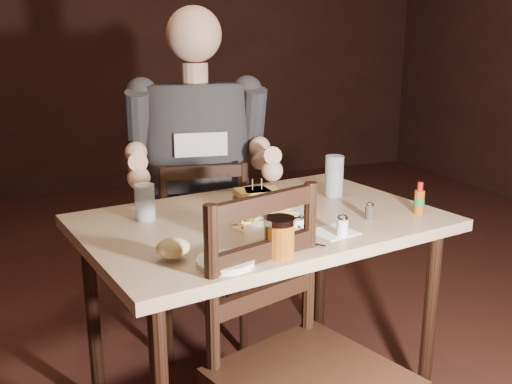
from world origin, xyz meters
name	(u,v)px	position (x,y,z in m)	size (l,w,h in m)	color
room_shell	(318,32)	(0.00, 0.00, 1.40)	(7.00, 7.00, 7.00)	black
main_table	(261,239)	(-0.24, -0.05, 0.69)	(1.34, 1.00, 0.77)	tan
chair_far	(200,252)	(-0.29, 0.52, 0.44)	(0.41, 0.45, 0.89)	black
chair_near	(312,380)	(-0.33, -0.62, 0.49)	(0.45, 0.49, 0.97)	black
diner	(198,136)	(-0.30, 0.47, 0.98)	(0.61, 0.48, 1.05)	#2E2E33
dinner_plate	(275,214)	(-0.18, -0.05, 0.78)	(0.28, 0.28, 0.02)	white
sandwich_left	(262,191)	(-0.20, 0.04, 0.84)	(0.12, 0.10, 0.10)	gold
sandwich_right	(252,192)	(-0.23, 0.04, 0.84)	(0.12, 0.10, 0.10)	gold
fries_pile	(264,215)	(-0.26, -0.13, 0.80)	(0.25, 0.18, 0.04)	#E2C759
ketchup_dollop	(275,214)	(-0.21, -0.10, 0.79)	(0.05, 0.05, 0.01)	maroon
glass_left	(145,202)	(-0.62, 0.07, 0.83)	(0.07, 0.07, 0.13)	silver
glass_right	(334,176)	(0.14, 0.08, 0.85)	(0.07, 0.07, 0.17)	silver
hot_sauce	(419,198)	(0.31, -0.23, 0.83)	(0.04, 0.04, 0.12)	#8C4310
salt_shaker	(342,226)	(-0.08, -0.33, 0.80)	(0.04, 0.04, 0.07)	white
pepper_shaker	(369,211)	(0.10, -0.22, 0.80)	(0.03, 0.03, 0.06)	#38332D
syrup_dispenser	(279,237)	(-0.33, -0.41, 0.83)	(0.09, 0.09, 0.12)	#8C4310
napkin	(333,232)	(-0.08, -0.29, 0.77)	(0.13, 0.13, 0.00)	white
knife	(297,241)	(-0.23, -0.33, 0.77)	(0.01, 0.19, 0.00)	silver
fork	(305,229)	(-0.16, -0.24, 0.78)	(0.01, 0.15, 0.00)	silver
side_plate	(226,263)	(-0.50, -0.41, 0.78)	(0.16, 0.16, 0.01)	white
bread_roll	(173,248)	(-0.63, -0.33, 0.81)	(0.10, 0.08, 0.06)	tan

